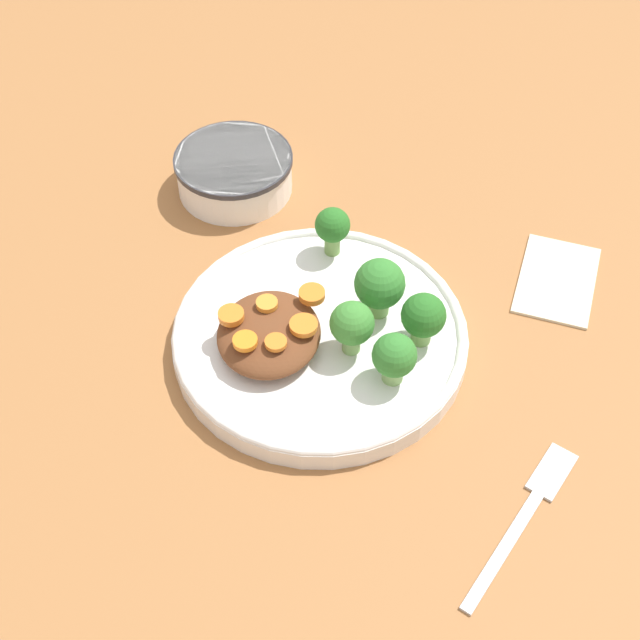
% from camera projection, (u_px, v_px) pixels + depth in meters
% --- Properties ---
extents(ground_plane, '(4.00, 4.00, 0.00)m').
position_uv_depth(ground_plane, '(320.00, 345.00, 0.82)').
color(ground_plane, '#9E6638').
extents(plate, '(0.27, 0.27, 0.02)m').
position_uv_depth(plate, '(320.00, 336.00, 0.81)').
color(plate, white).
rests_on(plate, ground_plane).
extents(dip_bowl, '(0.13, 0.13, 0.04)m').
position_uv_depth(dip_bowl, '(234.00, 171.00, 0.95)').
color(dip_bowl, white).
rests_on(dip_bowl, ground_plane).
extents(stew_mound, '(0.10, 0.09, 0.03)m').
position_uv_depth(stew_mound, '(269.00, 334.00, 0.78)').
color(stew_mound, brown).
rests_on(stew_mound, plate).
extents(broccoli_floret_0, '(0.05, 0.05, 0.06)m').
position_uv_depth(broccoli_floret_0, '(380.00, 285.00, 0.79)').
color(broccoli_floret_0, '#7FA85B').
rests_on(broccoli_floret_0, plate).
extents(broccoli_floret_1, '(0.03, 0.03, 0.05)m').
position_uv_depth(broccoli_floret_1, '(337.00, 228.00, 0.85)').
color(broccoli_floret_1, '#759E51').
rests_on(broccoli_floret_1, plate).
extents(broccoli_floret_2, '(0.04, 0.04, 0.05)m').
position_uv_depth(broccoli_floret_2, '(394.00, 357.00, 0.75)').
color(broccoli_floret_2, '#7FA85B').
rests_on(broccoli_floret_2, plate).
extents(broccoli_floret_3, '(0.04, 0.04, 0.05)m').
position_uv_depth(broccoli_floret_3, '(352.00, 325.00, 0.77)').
color(broccoli_floret_3, '#7FA85B').
rests_on(broccoli_floret_3, plate).
extents(broccoli_floret_4, '(0.04, 0.04, 0.05)m').
position_uv_depth(broccoli_floret_4, '(424.00, 313.00, 0.78)').
color(broccoli_floret_4, '#759E51').
rests_on(broccoli_floret_4, plate).
extents(carrot_slice_0, '(0.02, 0.02, 0.01)m').
position_uv_depth(carrot_slice_0, '(267.00, 305.00, 0.78)').
color(carrot_slice_0, orange).
rests_on(carrot_slice_0, stew_mound).
extents(carrot_slice_1, '(0.02, 0.02, 0.00)m').
position_uv_depth(carrot_slice_1, '(276.00, 342.00, 0.76)').
color(carrot_slice_1, orange).
rests_on(carrot_slice_1, stew_mound).
extents(carrot_slice_2, '(0.02, 0.02, 0.01)m').
position_uv_depth(carrot_slice_2, '(304.00, 325.00, 0.77)').
color(carrot_slice_2, orange).
rests_on(carrot_slice_2, stew_mound).
extents(carrot_slice_3, '(0.02, 0.02, 0.01)m').
position_uv_depth(carrot_slice_3, '(231.00, 315.00, 0.78)').
color(carrot_slice_3, orange).
rests_on(carrot_slice_3, stew_mound).
extents(carrot_slice_4, '(0.02, 0.02, 0.01)m').
position_uv_depth(carrot_slice_4, '(245.00, 341.00, 0.76)').
color(carrot_slice_4, orange).
rests_on(carrot_slice_4, stew_mound).
extents(carrot_slice_5, '(0.02, 0.02, 0.01)m').
position_uv_depth(carrot_slice_5, '(312.00, 294.00, 0.79)').
color(carrot_slice_5, orange).
rests_on(carrot_slice_5, stew_mound).
extents(fork, '(0.16, 0.10, 0.01)m').
position_uv_depth(fork, '(529.00, 508.00, 0.70)').
color(fork, silver).
rests_on(fork, ground_plane).
extents(napkin, '(0.12, 0.09, 0.01)m').
position_uv_depth(napkin, '(557.00, 279.00, 0.87)').
color(napkin, beige).
rests_on(napkin, ground_plane).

